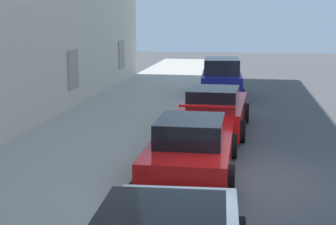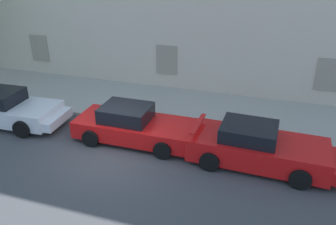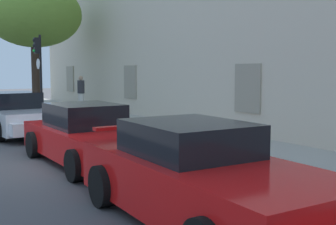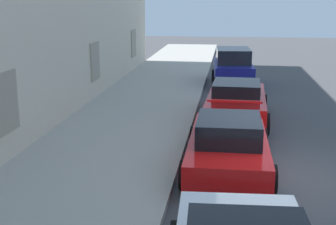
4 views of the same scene
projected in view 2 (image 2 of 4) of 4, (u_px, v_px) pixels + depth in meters
The scene contains 5 objects.
ground_plane at pixel (113, 151), 12.33m from camera, with size 80.00×80.00×0.00m, color #444447.
sidewalk at pixel (153, 104), 15.98m from camera, with size 60.00×4.21×0.14m, color #A8A399.
sportscar_red_lead at pixel (11, 109), 14.08m from camera, with size 4.70×2.28×1.40m.
sportscar_yellow_flank at pixel (139, 127), 12.77m from camera, with size 4.92×2.08×1.37m.
sportscar_white_middle at pixel (262, 148), 11.30m from camera, with size 5.00×2.24×1.41m.
Camera 2 is at (5.11, -9.42, 6.57)m, focal length 36.19 mm.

